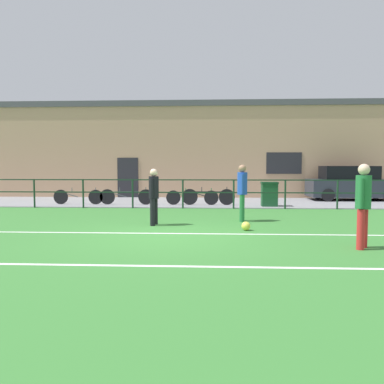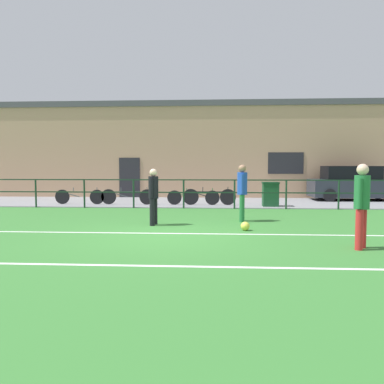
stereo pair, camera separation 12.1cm
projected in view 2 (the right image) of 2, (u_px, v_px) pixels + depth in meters
ground at (163, 237)px, 9.32m from camera, size 60.00×44.00×0.04m
field_line_touchline at (165, 233)px, 9.65m from camera, size 36.00×0.11×0.00m
field_line_hash at (141, 266)px, 6.54m from camera, size 36.00×0.11×0.00m
pavement_strip at (188, 202)px, 17.79m from camera, size 48.00×5.00×0.02m
perimeter_fence at (184, 190)px, 15.25m from camera, size 36.07×0.07×1.15m
clubhouse_facade at (193, 150)px, 21.30m from camera, size 28.00×2.56×5.07m
player_goalkeeper at (153, 193)px, 10.94m from camera, size 0.28×0.43×1.60m
player_striker at (242, 189)px, 11.69m from camera, size 0.30×0.47×1.72m
player_winger at (362, 201)px, 7.79m from camera, size 0.31×0.41×1.73m
soccer_ball_match at (245, 226)px, 10.07m from camera, size 0.23×0.23×0.23m
parked_car_red at (354, 184)px, 18.65m from camera, size 4.19×1.85×1.65m
bicycle_parked_0 at (128, 196)px, 16.62m from camera, size 2.33×0.04×0.75m
bicycle_parked_1 at (209, 197)px, 16.41m from camera, size 2.26×0.04×0.77m
bicycle_parked_3 at (80, 197)px, 16.75m from camera, size 2.16×0.04×0.73m
bicycle_parked_4 at (193, 197)px, 16.45m from camera, size 2.23×0.04×0.72m
trash_bin_0 at (270, 194)px, 15.90m from camera, size 0.67×0.57×1.00m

